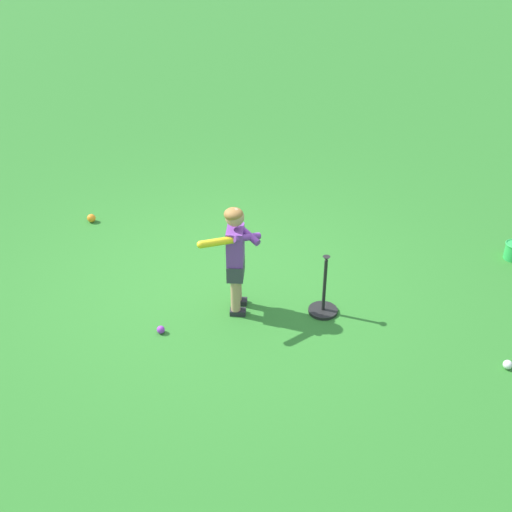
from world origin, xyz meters
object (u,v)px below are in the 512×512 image
at_px(child_batter, 235,251).
at_px(batting_tee, 323,303).
at_px(play_ball_center_lawn, 161,330).
at_px(play_ball_by_bucket, 91,218).
at_px(play_ball_far_right, 508,365).

height_order(child_batter, batting_tee, child_batter).
bearing_deg(child_batter, play_ball_center_lawn, -113.17).
distance_m(play_ball_center_lawn, play_ball_by_bucket, 2.39).
height_order(play_ball_center_lawn, play_ball_by_bucket, play_ball_by_bucket).
bearing_deg(batting_tee, play_ball_center_lawn, -129.33).
distance_m(child_batter, play_ball_by_bucket, 2.58).
bearing_deg(play_ball_center_lawn, play_ball_far_right, 29.51).
xyz_separation_m(child_batter, batting_tee, (0.67, 0.48, -0.55)).
bearing_deg(child_batter, play_ball_far_right, 18.59).
bearing_deg(play_ball_center_lawn, child_batter, 66.83).
relative_size(play_ball_far_right, play_ball_by_bucket, 0.79).
height_order(play_ball_far_right, batting_tee, batting_tee).
relative_size(child_batter, play_ball_by_bucket, 10.68).
relative_size(play_ball_far_right, batting_tee, 0.13).
relative_size(play_ball_center_lawn, play_ball_by_bucket, 0.73).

